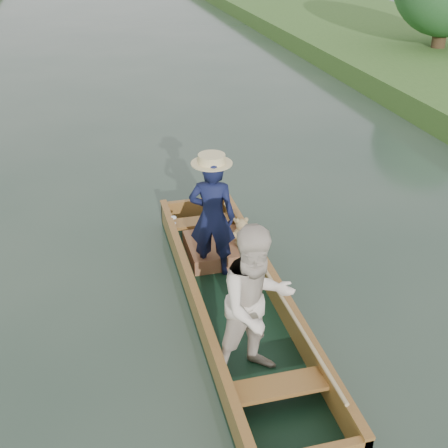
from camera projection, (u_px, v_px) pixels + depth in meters
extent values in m
plane|color=#283D30|center=(236.00, 313.00, 7.02)|extent=(120.00, 120.00, 0.00)
cylinder|color=#47331E|center=(441.00, 31.00, 17.96)|extent=(0.44, 0.44, 2.24)
cube|color=black|center=(236.00, 310.00, 7.00)|extent=(1.10, 5.00, 0.08)
cube|color=olive|center=(195.00, 303.00, 6.80)|extent=(0.08, 5.00, 0.32)
cube|color=olive|center=(275.00, 291.00, 7.02)|extent=(0.08, 5.00, 0.32)
cube|color=olive|center=(196.00, 209.00, 9.00)|extent=(1.10, 0.08, 0.32)
cube|color=olive|center=(195.00, 291.00, 6.71)|extent=(0.10, 5.00, 0.04)
cube|color=olive|center=(276.00, 279.00, 6.93)|extent=(0.10, 5.00, 0.04)
cube|color=olive|center=(203.00, 221.00, 8.49)|extent=(0.94, 0.30, 0.05)
cube|color=olive|center=(279.00, 386.00, 5.52)|extent=(0.94, 0.30, 0.05)
imported|color=#121638|center=(212.00, 217.00, 7.31)|extent=(0.71, 0.59, 1.67)
cylinder|color=beige|center=(212.00, 161.00, 6.92)|extent=(0.52, 0.52, 0.12)
imported|color=beige|center=(256.00, 305.00, 5.59)|extent=(0.98, 0.83, 1.76)
cube|color=maroon|center=(218.00, 249.00, 8.01)|extent=(0.85, 0.90, 0.22)
sphere|color=tan|center=(241.00, 235.00, 7.88)|extent=(0.23, 0.23, 0.23)
sphere|color=tan|center=(242.00, 225.00, 7.78)|extent=(0.17, 0.17, 0.17)
sphere|color=tan|center=(237.00, 221.00, 7.74)|extent=(0.06, 0.06, 0.06)
sphere|color=tan|center=(246.00, 220.00, 7.76)|extent=(0.06, 0.06, 0.06)
sphere|color=tan|center=(243.00, 228.00, 7.73)|extent=(0.07, 0.07, 0.07)
sphere|color=tan|center=(235.00, 235.00, 7.82)|extent=(0.08, 0.08, 0.08)
sphere|color=tan|center=(249.00, 233.00, 7.86)|extent=(0.08, 0.08, 0.08)
sphere|color=tan|center=(238.00, 243.00, 7.88)|extent=(0.09, 0.09, 0.09)
sphere|color=tan|center=(246.00, 242.00, 7.91)|extent=(0.09, 0.09, 0.09)
cylinder|color=silver|center=(174.00, 223.00, 8.38)|extent=(0.07, 0.07, 0.01)
cylinder|color=silver|center=(174.00, 221.00, 8.36)|extent=(0.01, 0.01, 0.08)
ellipsoid|color=silver|center=(173.00, 218.00, 8.34)|extent=(0.09, 0.09, 0.05)
cylinder|color=tan|center=(269.00, 277.00, 6.91)|extent=(0.04, 4.42, 0.20)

